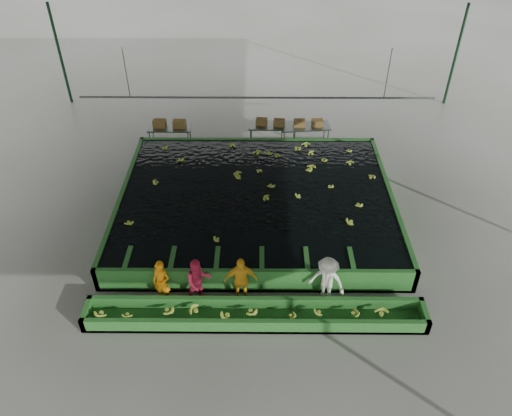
{
  "coord_description": "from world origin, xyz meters",
  "views": [
    {
      "loc": [
        0.1,
        -13.13,
        11.71
      ],
      "look_at": [
        0.0,
        0.5,
        1.0
      ],
      "focal_mm": 35.0,
      "sensor_mm": 36.0,
      "label": 1
    }
  ],
  "objects_px": {
    "packing_table_mid": "(273,135)",
    "worker_d": "(327,281)",
    "worker_a": "(162,282)",
    "box_stack_mid": "(270,125)",
    "worker_b": "(198,281)",
    "sorting_trough": "(255,315)",
    "box_stack_right": "(308,126)",
    "box_stack_left": "(170,127)",
    "flotation_tank": "(256,203)",
    "packing_table_right": "(305,136)",
    "packing_table_left": "(170,136)",
    "worker_c": "(240,280)"
  },
  "relations": [
    {
      "from": "worker_d",
      "to": "packing_table_left",
      "type": "bearing_deg",
      "value": 146.3
    },
    {
      "from": "box_stack_mid",
      "to": "sorting_trough",
      "type": "bearing_deg",
      "value": -93.36
    },
    {
      "from": "worker_a",
      "to": "worker_d",
      "type": "relative_size",
      "value": 0.9
    },
    {
      "from": "packing_table_left",
      "to": "packing_table_right",
      "type": "bearing_deg",
      "value": -0.33
    },
    {
      "from": "worker_c",
      "to": "box_stack_right",
      "type": "distance_m",
      "value": 9.61
    },
    {
      "from": "flotation_tank",
      "to": "packing_table_mid",
      "type": "distance_m",
      "value": 5.03
    },
    {
      "from": "packing_table_mid",
      "to": "box_stack_right",
      "type": "distance_m",
      "value": 1.64
    },
    {
      "from": "packing_table_left",
      "to": "sorting_trough",
      "type": "bearing_deg",
      "value": -68.82
    },
    {
      "from": "flotation_tank",
      "to": "worker_a",
      "type": "bearing_deg",
      "value": -123.08
    },
    {
      "from": "packing_table_left",
      "to": "box_stack_right",
      "type": "bearing_deg",
      "value": -0.22
    },
    {
      "from": "flotation_tank",
      "to": "worker_d",
      "type": "bearing_deg",
      "value": -63.64
    },
    {
      "from": "worker_b",
      "to": "worker_c",
      "type": "height_order",
      "value": "worker_c"
    },
    {
      "from": "sorting_trough",
      "to": "box_stack_right",
      "type": "height_order",
      "value": "box_stack_right"
    },
    {
      "from": "worker_a",
      "to": "worker_c",
      "type": "relative_size",
      "value": 0.9
    },
    {
      "from": "worker_b",
      "to": "box_stack_left",
      "type": "relative_size",
      "value": 1.11
    },
    {
      "from": "worker_a",
      "to": "worker_d",
      "type": "bearing_deg",
      "value": 18.84
    },
    {
      "from": "box_stack_right",
      "to": "box_stack_mid",
      "type": "bearing_deg",
      "value": 177.87
    },
    {
      "from": "worker_b",
      "to": "worker_c",
      "type": "xyz_separation_m",
      "value": [
        1.26,
        0.0,
        0.05
      ]
    },
    {
      "from": "box_stack_left",
      "to": "box_stack_right",
      "type": "bearing_deg",
      "value": -0.78
    },
    {
      "from": "worker_a",
      "to": "box_stack_mid",
      "type": "xyz_separation_m",
      "value": [
        3.39,
        9.28,
        0.22
      ]
    },
    {
      "from": "packing_table_mid",
      "to": "worker_d",
      "type": "bearing_deg",
      "value": -81.27
    },
    {
      "from": "worker_d",
      "to": "packing_table_left",
      "type": "xyz_separation_m",
      "value": [
        -6.02,
        9.24,
        -0.42
      ]
    },
    {
      "from": "worker_a",
      "to": "worker_b",
      "type": "bearing_deg",
      "value": 18.84
    },
    {
      "from": "worker_a",
      "to": "packing_table_mid",
      "type": "height_order",
      "value": "worker_a"
    },
    {
      "from": "worker_a",
      "to": "packing_table_left",
      "type": "xyz_separation_m",
      "value": [
        -1.09,
        9.24,
        -0.33
      ]
    },
    {
      "from": "worker_c",
      "to": "packing_table_mid",
      "type": "relative_size",
      "value": 0.79
    },
    {
      "from": "worker_c",
      "to": "box_stack_mid",
      "type": "xyz_separation_m",
      "value": [
        1.03,
        9.28,
        0.13
      ]
    },
    {
      "from": "worker_b",
      "to": "box_stack_left",
      "type": "xyz_separation_m",
      "value": [
        -2.18,
        9.3,
        0.06
      ]
    },
    {
      "from": "worker_a",
      "to": "flotation_tank",
      "type": "bearing_deg",
      "value": 75.76
    },
    {
      "from": "worker_b",
      "to": "worker_d",
      "type": "bearing_deg",
      "value": -22.41
    },
    {
      "from": "box_stack_right",
      "to": "packing_table_mid",
      "type": "bearing_deg",
      "value": 177.67
    },
    {
      "from": "worker_a",
      "to": "packing_table_right",
      "type": "xyz_separation_m",
      "value": [
        4.93,
        9.21,
        -0.27
      ]
    },
    {
      "from": "flotation_tank",
      "to": "packing_table_right",
      "type": "relative_size",
      "value": 4.61
    },
    {
      "from": "box_stack_left",
      "to": "worker_c",
      "type": "bearing_deg",
      "value": -69.72
    },
    {
      "from": "sorting_trough",
      "to": "worker_d",
      "type": "distance_m",
      "value": 2.35
    },
    {
      "from": "worker_b",
      "to": "packing_table_left",
      "type": "relative_size",
      "value": 0.85
    },
    {
      "from": "worker_a",
      "to": "packing_table_right",
      "type": "relative_size",
      "value": 0.7
    },
    {
      "from": "worker_c",
      "to": "box_stack_left",
      "type": "xyz_separation_m",
      "value": [
        -3.44,
        9.3,
        0.01
      ]
    },
    {
      "from": "packing_table_mid",
      "to": "packing_table_right",
      "type": "relative_size",
      "value": 1.0
    },
    {
      "from": "sorting_trough",
      "to": "worker_a",
      "type": "xyz_separation_m",
      "value": [
        -2.8,
        0.8,
        0.51
      ]
    },
    {
      "from": "sorting_trough",
      "to": "worker_a",
      "type": "height_order",
      "value": "worker_a"
    },
    {
      "from": "packing_table_right",
      "to": "box_stack_mid",
      "type": "relative_size",
      "value": 1.71
    },
    {
      "from": "packing_table_right",
      "to": "box_stack_left",
      "type": "relative_size",
      "value": 1.5
    },
    {
      "from": "worker_d",
      "to": "packing_table_mid",
      "type": "relative_size",
      "value": 0.79
    },
    {
      "from": "sorting_trough",
      "to": "worker_b",
      "type": "bearing_deg",
      "value": 154.81
    },
    {
      "from": "worker_c",
      "to": "box_stack_right",
      "type": "xyz_separation_m",
      "value": [
        2.71,
        9.22,
        0.14
      ]
    },
    {
      "from": "box_stack_left",
      "to": "box_stack_mid",
      "type": "xyz_separation_m",
      "value": [
        4.47,
        -0.02,
        0.12
      ]
    },
    {
      "from": "worker_d",
      "to": "packing_table_left",
      "type": "height_order",
      "value": "worker_d"
    },
    {
      "from": "flotation_tank",
      "to": "box_stack_left",
      "type": "distance_m",
      "value": 6.34
    },
    {
      "from": "worker_b",
      "to": "packing_table_left",
      "type": "distance_m",
      "value": 9.5
    }
  ]
}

